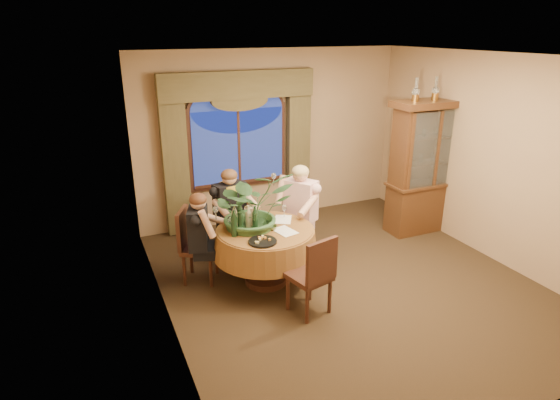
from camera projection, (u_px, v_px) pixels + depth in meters
name	position (u px, v px, depth m)	size (l,w,h in m)	color
floor	(347.00, 282.00, 6.04)	(5.00, 5.00, 0.00)	black
wall_back	(272.00, 137.00, 7.71)	(4.50, 4.50, 0.00)	#927253
wall_right	(493.00, 159.00, 6.40)	(5.00, 5.00, 0.00)	#927253
ceiling	(360.00, 56.00, 5.07)	(5.00, 5.00, 0.00)	white
window	(239.00, 147.00, 7.45)	(1.62, 0.10, 1.32)	navy
arched_transom	(237.00, 98.00, 7.18)	(1.60, 0.06, 0.44)	navy
drapery_left	(175.00, 162.00, 7.07)	(0.38, 0.14, 2.32)	#463D22
drapery_right	(298.00, 149.00, 7.84)	(0.38, 0.14, 2.32)	#463D22
swag_valance	(238.00, 85.00, 7.05)	(2.45, 0.16, 0.42)	#463D22
dining_table	(266.00, 256.00, 5.92)	(1.31, 1.31, 0.75)	#923A1C
china_cabinet	(427.00, 167.00, 7.30)	(1.29, 0.51, 2.08)	#3A1D0D
oil_lamp_left	(416.00, 90.00, 6.74)	(0.11, 0.11, 0.34)	#A5722D
oil_lamp_center	(436.00, 88.00, 6.88)	(0.11, 0.11, 0.34)	#A5722D
oil_lamp_right	(455.00, 87.00, 7.02)	(0.11, 0.11, 0.34)	#A5722D
chair_right	(292.00, 221.00, 6.70)	(0.42, 0.42, 0.96)	black
chair_back_right	(240.00, 222.00, 6.67)	(0.42, 0.42, 0.96)	black
chair_back	(200.00, 246.00, 5.95)	(0.42, 0.42, 0.96)	black
chair_front_left	(309.00, 274.00, 5.27)	(0.42, 0.42, 0.96)	black
person_pink	(301.00, 212.00, 6.48)	(0.49, 0.45, 1.37)	beige
person_back	(199.00, 240.00, 5.78)	(0.44, 0.41, 1.24)	black
person_scarf	(230.00, 214.00, 6.50)	(0.47, 0.43, 1.31)	black
stoneware_vase	(252.00, 217.00, 5.81)	(0.14, 0.14, 0.26)	#9B8166
centerpiece_plant	(252.00, 178.00, 5.66)	(0.99, 1.10, 0.86)	#335E35
olive_bowl	(271.00, 228.00, 5.77)	(0.15, 0.15, 0.05)	#506030
cheese_platter	(263.00, 242.00, 5.42)	(0.33, 0.33, 0.02)	black
wine_bottle_0	(241.00, 222.00, 5.57)	(0.07, 0.07, 0.33)	black
wine_bottle_1	(234.00, 223.00, 5.53)	(0.07, 0.07, 0.33)	black
wine_bottle_2	(240.00, 214.00, 5.80)	(0.07, 0.07, 0.33)	black
wine_bottle_3	(235.00, 218.00, 5.68)	(0.07, 0.07, 0.33)	tan
wine_bottle_4	(255.00, 219.00, 5.66)	(0.07, 0.07, 0.33)	black
wine_bottle_5	(248.00, 218.00, 5.68)	(0.07, 0.07, 0.33)	tan
tasting_paper_0	(285.00, 231.00, 5.71)	(0.21, 0.30, 0.00)	white
tasting_paper_1	(283.00, 219.00, 6.06)	(0.21, 0.30, 0.00)	white
wine_glass_person_pink	(284.00, 211.00, 6.10)	(0.07, 0.07, 0.18)	silver
wine_glass_person_back	(230.00, 223.00, 5.73)	(0.07, 0.07, 0.18)	silver
wine_glass_person_scarf	(247.00, 212.00, 6.09)	(0.07, 0.07, 0.18)	silver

